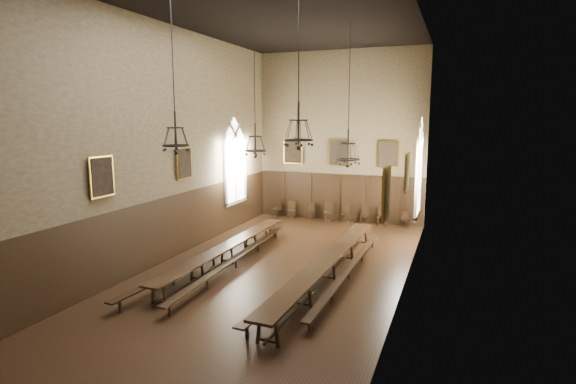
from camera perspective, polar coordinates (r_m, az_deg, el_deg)
The scene contains 34 objects.
floor at distance 16.50m, azimuth -1.61°, elevation -10.14°, with size 9.00×18.00×0.02m, color black.
ceiling at distance 15.95m, azimuth -1.77°, elevation 22.09°, with size 9.00×18.00×0.02m, color black.
wall_back at distance 24.14m, azimuth 6.59°, elevation 6.94°, with size 9.00×0.02×9.00m, color #7D6C4D.
wall_front at distance 8.08m, azimuth -26.99°, elevation 1.25°, with size 9.00×0.02×9.00m, color #7D6C4D.
wall_left at distance 17.81m, azimuth -15.29°, elevation 5.83°, with size 0.02×18.00×9.00m, color #7D6C4D.
wall_right at distance 14.47m, azimuth 15.11°, elevation 5.09°, with size 0.02×18.00×9.00m, color #7D6C4D.
wainscot_panelling at distance 16.12m, azimuth -1.63°, elevation -5.91°, with size 9.00×18.00×2.50m, color black, non-canonical shape.
table_left at distance 17.47m, azimuth -7.74°, elevation -7.82°, with size 0.70×9.29×0.72m.
table_right at distance 15.55m, azimuth 5.00°, elevation -9.75°, with size 1.06×10.64×0.83m.
bench_left_outer at distance 17.39m, azimuth -9.43°, elevation -8.18°, with size 1.01×10.23×0.46m.
bench_left_inner at distance 16.92m, azimuth -6.65°, elevation -8.70°, with size 0.65×9.43×0.42m.
bench_right_inner at distance 15.94m, azimuth 3.66°, elevation -9.65°, with size 0.97×10.72×0.48m.
bench_right_outer at distance 15.84m, azimuth 7.73°, elevation -10.03°, with size 0.42×9.03×0.41m.
chair_0 at distance 25.32m, azimuth -1.44°, elevation -2.50°, with size 0.53×0.53×0.97m.
chair_1 at distance 24.97m, azimuth 0.46°, elevation -2.70°, with size 0.48×0.48×0.92m.
chair_2 at distance 24.67m, azimuth 2.87°, elevation -2.88°, with size 0.45×0.45×0.90m.
chair_3 at distance 24.31m, azimuth 5.17°, elevation -3.00°, with size 0.54×0.54×1.03m.
chair_4 at distance 24.17m, azimuth 7.26°, elevation -3.17°, with size 0.50×0.50×0.93m.
chair_5 at distance 23.96m, azimuth 9.72°, elevation -3.38°, with size 0.39×0.39×0.89m.
chair_6 at distance 23.76m, azimuth 11.80°, elevation -3.49°, with size 0.48×0.48×0.97m.
chair_7 at distance 23.59m, azimuth 14.57°, elevation -3.77°, with size 0.44×0.44×0.86m.
chandelier_back_left at distance 18.33m, azimuth -4.17°, elevation 6.22°, with size 0.90×0.90×4.97m.
chandelier_back_right at distance 17.52m, azimuth 7.61°, elevation 5.15°, with size 0.94×0.94×5.25m.
chandelier_front_left at distance 14.01m, azimuth -14.08°, elevation 6.98°, with size 0.82×0.82×4.47m.
chandelier_front_right at distance 12.56m, azimuth 1.33°, elevation 7.92°, with size 0.84×0.84×4.25m.
portrait_back_0 at distance 24.84m, azimuth 0.64°, elevation 5.21°, with size 1.10×0.12×1.40m.
portrait_back_1 at distance 24.07m, azimuth 6.48°, elevation 5.02°, with size 1.10×0.12×1.40m.
portrait_back_2 at distance 23.56m, azimuth 12.64°, elevation 4.76°, with size 1.10×0.12×1.40m.
portrait_left_0 at distance 18.61m, azimuth -13.05°, elevation 3.58°, with size 0.12×1.00×1.30m.
portrait_left_1 at distance 15.11m, azimuth -22.57°, elevation 1.81°, with size 0.12×1.00×1.30m.
portrait_right_0 at distance 15.55m, azimuth 14.89°, elevation 2.41°, with size 0.12×1.00×1.30m.
portrait_right_1 at distance 11.13m, azimuth 12.40°, elevation -0.15°, with size 0.12×1.00×1.30m.
window_right at distance 20.03m, azimuth 16.38°, elevation 2.98°, with size 0.20×2.20×4.60m, color white, non-canonical shape.
window_left at distance 22.52m, azimuth -6.74°, elevation 3.96°, with size 0.20×2.20×4.60m, color white, non-canonical shape.
Camera 1 is at (5.96, -14.37, 5.50)m, focal length 28.00 mm.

